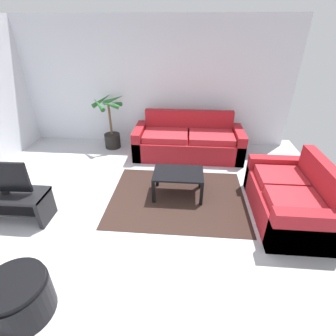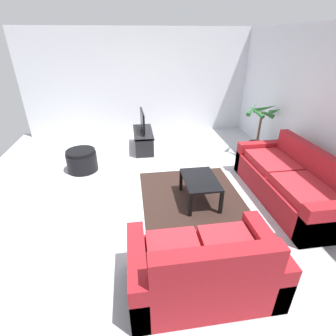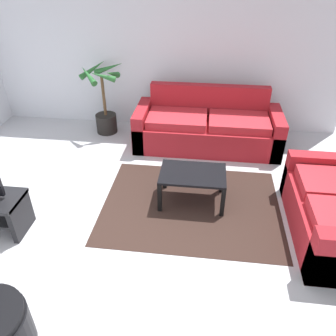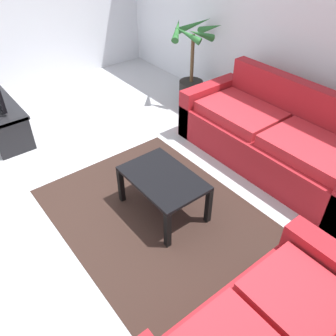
% 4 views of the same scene
% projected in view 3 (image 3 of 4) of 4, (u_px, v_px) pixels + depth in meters
% --- Properties ---
extents(ground_plane, '(6.60, 6.60, 0.00)m').
position_uv_depth(ground_plane, '(129.00, 240.00, 3.73)').
color(ground_plane, '#B2B2B7').
extents(wall_back, '(6.00, 0.06, 2.70)m').
position_uv_depth(wall_back, '(164.00, 48.00, 5.49)').
color(wall_back, silver).
rests_on(wall_back, ground).
extents(couch_main, '(2.27, 0.90, 0.90)m').
position_uv_depth(couch_main, '(207.00, 128.00, 5.38)').
color(couch_main, maroon).
rests_on(couch_main, ground).
extents(coffee_table, '(0.80, 0.54, 0.43)m').
position_uv_depth(coffee_table, '(193.00, 177.00, 4.12)').
color(coffee_table, black).
rests_on(coffee_table, ground).
extents(area_rug, '(2.20, 1.70, 0.01)m').
position_uv_depth(area_rug, '(191.00, 205.00, 4.24)').
color(area_rug, black).
rests_on(area_rug, ground).
extents(potted_palm, '(0.72, 0.74, 1.20)m').
position_uv_depth(potted_palm, '(105.00, 105.00, 5.69)').
color(potted_palm, black).
rests_on(potted_palm, ground).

